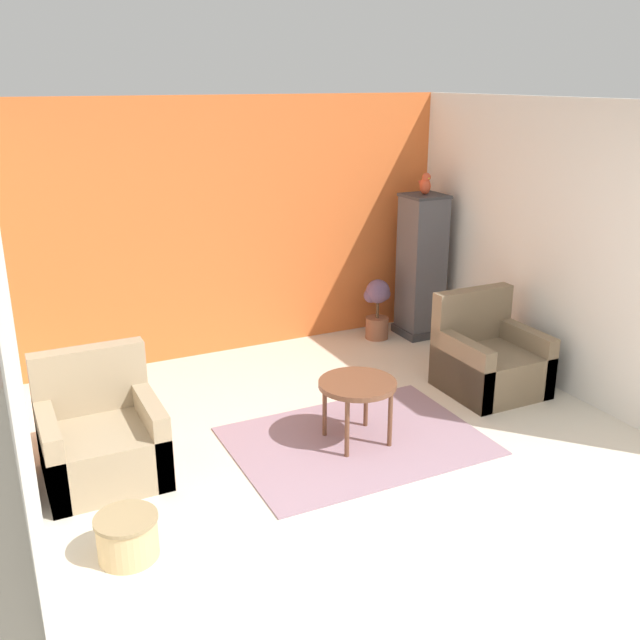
% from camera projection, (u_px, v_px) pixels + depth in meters
% --- Properties ---
extents(ground_plane, '(20.00, 20.00, 0.00)m').
position_uv_depth(ground_plane, '(459.00, 552.00, 4.27)').
color(ground_plane, beige).
rests_on(ground_plane, ground).
extents(wall_back_accent, '(4.62, 0.06, 2.54)m').
position_uv_depth(wall_back_accent, '(235.00, 228.00, 7.10)').
color(wall_back_accent, orange).
rests_on(wall_back_accent, ground_plane).
extents(wall_right, '(0.06, 3.78, 2.54)m').
position_uv_depth(wall_right, '(547.00, 244.00, 6.42)').
color(wall_right, silver).
rests_on(wall_right, ground_plane).
extents(area_rug, '(1.91, 1.39, 0.01)m').
position_uv_depth(area_rug, '(356.00, 441.00, 5.56)').
color(area_rug, gray).
rests_on(area_rug, ground_plane).
extents(coffee_table, '(0.60, 0.60, 0.51)m').
position_uv_depth(coffee_table, '(357.00, 388.00, 5.42)').
color(coffee_table, brown).
rests_on(coffee_table, ground_plane).
extents(armchair_left, '(0.80, 0.78, 0.88)m').
position_uv_depth(armchair_left, '(101.00, 440.00, 5.02)').
color(armchair_left, '#9E896B').
rests_on(armchair_left, ground_plane).
extents(armchair_right, '(0.80, 0.78, 0.88)m').
position_uv_depth(armchair_right, '(489.00, 361.00, 6.41)').
color(armchair_right, '#7A664C').
rests_on(armchair_right, ground_plane).
extents(birdcage, '(0.44, 0.44, 1.54)m').
position_uv_depth(birdcage, '(421.00, 267.00, 7.65)').
color(birdcage, '#353539').
rests_on(birdcage, ground_plane).
extents(parrot, '(0.11, 0.19, 0.23)m').
position_uv_depth(parrot, '(425.00, 184.00, 7.37)').
color(parrot, '#D14C2D').
rests_on(parrot, birdcage).
extents(potted_plant, '(0.28, 0.26, 0.66)m').
position_uv_depth(potted_plant, '(377.00, 306.00, 7.65)').
color(potted_plant, brown).
rests_on(potted_plant, ground_plane).
extents(wicker_basket, '(0.37, 0.37, 0.27)m').
position_uv_depth(wicker_basket, '(127.00, 535.00, 4.19)').
color(wicker_basket, tan).
rests_on(wicker_basket, ground_plane).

